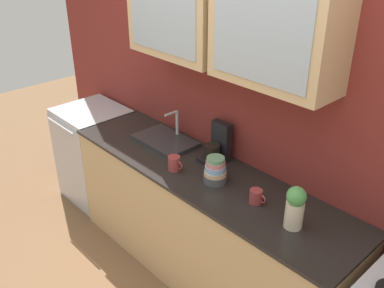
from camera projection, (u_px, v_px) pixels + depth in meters
The scene contains 10 objects.
ground_plane at pixel (202, 272), 3.48m from camera, with size 10.00×10.00×0.00m, color brown.
back_wall_unit at pixel (238, 81), 2.95m from camera, with size 4.60×0.42×2.78m.
counter at pixel (202, 225), 3.26m from camera, with size 2.39×0.62×0.93m.
sink_faucet at pixel (165, 140), 3.43m from camera, with size 0.49×0.32×0.24m.
bowl_stack at pixel (215, 171), 2.90m from camera, with size 0.16×0.16×0.18m.
vase at pixel (295, 207), 2.45m from camera, with size 0.11×0.11×0.27m.
cup_near_sink at pixel (174, 163), 3.05m from camera, with size 0.13×0.09×0.10m.
cup_near_bowls at pixel (256, 197), 2.70m from camera, with size 0.12×0.08×0.09m.
dishwasher at pixel (96, 155), 4.22m from camera, with size 0.61×0.61×0.93m.
coffee_maker at pixel (217, 147), 3.15m from camera, with size 0.17×0.20×0.29m.
Camera 1 is at (1.85, -1.83, 2.53)m, focal length 40.80 mm.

